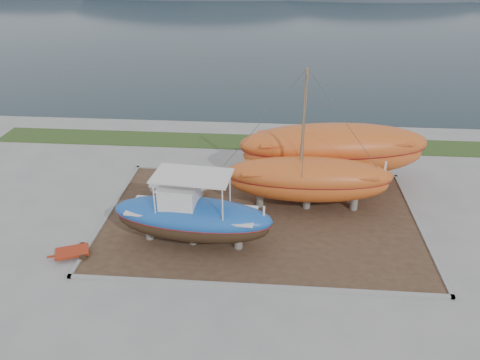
# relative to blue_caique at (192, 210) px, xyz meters

# --- Properties ---
(ground) EXTENTS (140.00, 140.00, 0.00)m
(ground) POSITION_rel_blue_caique_xyz_m (3.53, -1.21, -2.12)
(ground) COLOR gray
(ground) RESTS_ON ground
(dirt_patch) EXTENTS (18.00, 12.00, 0.06)m
(dirt_patch) POSITION_rel_blue_caique_xyz_m (3.53, 2.79, -2.09)
(dirt_patch) COLOR #422D1E
(dirt_patch) RESTS_ON ground
(curb_frame) EXTENTS (18.60, 12.60, 0.15)m
(curb_frame) POSITION_rel_blue_caique_xyz_m (3.53, 2.79, -2.05)
(curb_frame) COLOR gray
(curb_frame) RESTS_ON ground
(grass_strip) EXTENTS (44.00, 3.00, 0.08)m
(grass_strip) POSITION_rel_blue_caique_xyz_m (3.53, 14.29, -2.08)
(grass_strip) COLOR #284219
(grass_strip) RESTS_ON ground
(sea) EXTENTS (260.00, 100.00, 0.04)m
(sea) POSITION_rel_blue_caique_xyz_m (3.53, 68.79, -2.12)
(sea) COLOR #16272D
(sea) RESTS_ON ground
(blue_caique) EXTENTS (8.80, 3.50, 4.13)m
(blue_caique) POSITION_rel_blue_caique_xyz_m (0.00, 0.00, 0.00)
(blue_caique) COLOR #1C56B1
(blue_caique) RESTS_ON dirt_patch
(white_dinghy) EXTENTS (4.32, 2.39, 1.23)m
(white_dinghy) POSITION_rel_blue_caique_xyz_m (-1.63, 5.00, -1.45)
(white_dinghy) COLOR silver
(white_dinghy) RESTS_ON dirt_patch
(orange_sailboat) EXTENTS (9.94, 3.08, 8.58)m
(orange_sailboat) POSITION_rel_blue_caique_xyz_m (6.27, 4.25, 2.23)
(orange_sailboat) COLOR #C4551E
(orange_sailboat) RESTS_ON dirt_patch
(orange_bare_hull) EXTENTS (12.61, 5.10, 4.02)m
(orange_bare_hull) POSITION_rel_blue_caique_xyz_m (8.00, 7.65, -0.06)
(orange_bare_hull) COLOR #C4551E
(orange_bare_hull) RESTS_ON dirt_patch
(red_trailer) EXTENTS (2.77, 2.09, 0.35)m
(red_trailer) POSITION_rel_blue_caique_xyz_m (-6.10, -1.63, -1.95)
(red_trailer) COLOR #B02D13
(red_trailer) RESTS_ON ground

